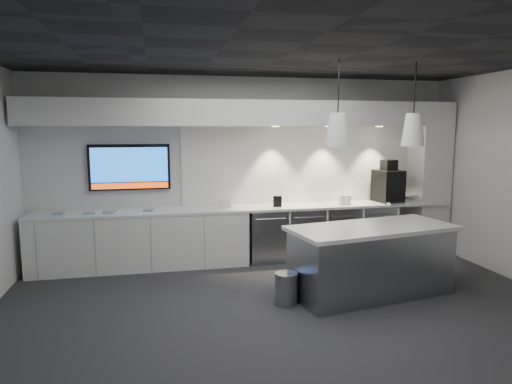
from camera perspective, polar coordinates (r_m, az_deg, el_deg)
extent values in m
plane|color=#2A292C|center=(5.62, 4.05, -14.79)|extent=(7.00, 7.00, 0.00)
plane|color=black|center=(5.24, 4.40, 17.04)|extent=(7.00, 7.00, 0.00)
plane|color=silver|center=(7.64, -1.08, 2.97)|extent=(7.00, 0.00, 7.00)
plane|color=silver|center=(2.95, 18.10, -5.75)|extent=(7.00, 0.00, 7.00)
cube|color=white|center=(7.40, -0.58, -2.03)|extent=(6.80, 0.65, 0.04)
cube|color=white|center=(7.36, -14.12, -5.93)|extent=(3.30, 0.63, 0.86)
cube|color=gray|center=(7.55, 1.29, -5.36)|extent=(0.60, 0.61, 0.85)
cube|color=gray|center=(7.72, 5.86, -5.10)|extent=(0.60, 0.61, 0.85)
cube|color=gray|center=(7.93, 10.21, -4.83)|extent=(0.60, 0.61, 0.85)
cube|color=gray|center=(8.19, 14.31, -4.55)|extent=(0.60, 0.61, 0.85)
cube|color=white|center=(7.93, 7.50, 3.46)|extent=(4.60, 0.03, 1.30)
cube|color=white|center=(7.32, -0.64, 9.80)|extent=(6.90, 0.60, 0.40)
cube|color=white|center=(8.59, 20.78, 1.68)|extent=(0.55, 0.55, 2.60)
cube|color=black|center=(7.45, -15.51, 3.01)|extent=(1.25, 0.06, 0.72)
cube|color=#124DB0|center=(7.42, -15.53, 3.30)|extent=(1.17, 0.00, 0.54)
cube|color=#D6410C|center=(7.45, -15.44, 0.77)|extent=(1.17, 0.00, 0.09)
cube|color=gray|center=(6.22, 14.19, -8.52)|extent=(2.17, 1.17, 0.86)
cube|color=white|center=(6.10, 14.34, -4.39)|extent=(2.29, 1.29, 0.05)
cylinder|color=gray|center=(5.79, 3.79, -11.95)|extent=(0.29, 0.29, 0.40)
cube|color=black|center=(8.22, 16.17, 0.73)|extent=(0.46, 0.50, 0.55)
cube|color=black|center=(8.18, 16.27, 3.26)|extent=(0.25, 0.25, 0.18)
cube|color=gray|center=(8.04, 16.92, -1.32)|extent=(0.32, 0.24, 0.03)
cube|color=black|center=(7.39, 2.70, -1.20)|extent=(0.14, 0.06, 0.18)
cube|color=white|center=(7.28, -3.89, -1.51)|extent=(0.18, 0.03, 0.14)
cube|color=gray|center=(7.40, -23.51, -2.46)|extent=(0.16, 0.16, 0.02)
cube|color=gray|center=(7.28, -20.15, -2.45)|extent=(0.18, 0.18, 0.02)
cube|color=gray|center=(7.26, -17.87, -2.38)|extent=(0.19, 0.19, 0.02)
cube|color=gray|center=(7.25, -13.25, -2.21)|extent=(0.19, 0.19, 0.02)
cone|color=white|center=(5.75, 10.15, 7.64)|extent=(0.29, 0.29, 0.42)
cylinder|color=black|center=(5.77, 10.29, 13.19)|extent=(0.02, 0.02, 0.70)
cone|color=white|center=(6.21, 19.04, 7.35)|extent=(0.29, 0.29, 0.42)
cylinder|color=black|center=(6.23, 19.28, 12.49)|extent=(0.02, 0.02, 0.70)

